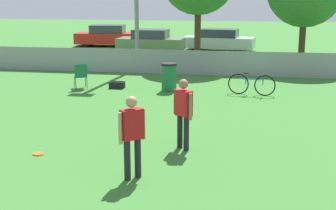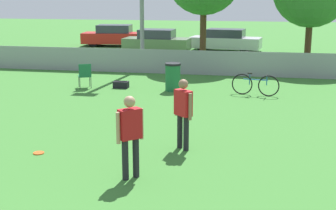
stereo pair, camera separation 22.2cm
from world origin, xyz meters
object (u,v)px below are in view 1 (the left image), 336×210
player_defender_red (183,109)px  trash_bin (169,77)px  parked_car_red (108,36)px  gear_bag_sideline (117,85)px  parked_car_silver (219,40)px  parked_car_olive (151,42)px  bicycle_sideline (252,84)px  player_thrower_red (132,131)px  folding_chair_sideline (81,74)px  frisbee_disc (38,154)px

player_defender_red → trash_bin: size_ratio=1.60×
player_defender_red → parked_car_red: bearing=155.0°
trash_bin → gear_bag_sideline: bearing=176.3°
parked_car_red → trash_bin: bearing=-70.5°
gear_bag_sideline → parked_car_silver: size_ratio=0.13×
parked_car_red → parked_car_olive: (3.75, -3.35, 0.00)m
trash_bin → bicycle_sideline: bearing=-4.4°
player_thrower_red → parked_car_silver: size_ratio=0.37×
bicycle_sideline → parked_car_silver: (-2.06, 13.14, 0.28)m
gear_bag_sideline → parked_car_silver: 13.14m
gear_bag_sideline → trash_bin: bearing=-3.7°
trash_bin → parked_car_red: (-6.80, 14.34, 0.18)m
folding_chair_sideline → bicycle_sideline: folding_chair_sideline is taller
player_defender_red → bicycle_sideline: (1.58, 6.38, -0.59)m
player_defender_red → frisbee_disc: bearing=-119.9°
parked_car_red → parked_car_olive: 5.03m
bicycle_sideline → gear_bag_sideline: bicycle_sideline is taller
bicycle_sideline → parked_car_red: bearing=133.1°
frisbee_disc → gear_bag_sideline: 7.72m
gear_bag_sideline → folding_chair_sideline: bearing=-167.2°
player_defender_red → gear_bag_sideline: size_ratio=2.91×
bicycle_sideline → parked_car_olive: 12.79m
player_thrower_red → bicycle_sideline: player_thrower_red is taller
trash_bin → parked_car_olive: parked_car_olive is taller
gear_bag_sideline → parked_car_silver: (3.07, 12.77, 0.54)m
player_thrower_red → parked_car_red: player_thrower_red is taller
frisbee_disc → parked_car_silver: bearing=82.4°
bicycle_sideline → player_thrower_red: bearing=-96.3°
frisbee_disc → bicycle_sideline: bicycle_sideline is taller
player_thrower_red → trash_bin: bearing=49.3°
player_thrower_red → parked_car_red: (-7.56, 22.93, -0.28)m
folding_chair_sideline → parked_car_red: size_ratio=0.21×
player_thrower_red → parked_car_red: bearing=62.5°
gear_bag_sideline → parked_car_silver: bearing=76.5°
player_thrower_red → frisbee_disc: player_thrower_red is taller
gear_bag_sideline → parked_car_olive: parked_car_olive is taller
frisbee_disc → bicycle_sideline: bearing=56.9°
frisbee_disc → parked_car_olive: bearing=94.1°
folding_chair_sideline → bicycle_sideline: bearing=152.1°
trash_bin → frisbee_disc: bearing=-102.8°
gear_bag_sideline → parked_car_red: (-4.73, 14.21, 0.57)m
parked_car_silver → player_thrower_red: bearing=-83.5°
player_defender_red → frisbee_disc: size_ratio=6.64×
parked_car_olive → player_thrower_red: bearing=-77.6°
player_defender_red → trash_bin: 6.80m
frisbee_disc → gear_bag_sideline: size_ratio=0.44×
player_defender_red → parked_car_olive: player_defender_red is taller
parked_car_red → bicycle_sideline: bearing=-61.8°
folding_chair_sideline → parked_car_red: bearing=-104.3°
player_thrower_red → parked_car_red: 24.14m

